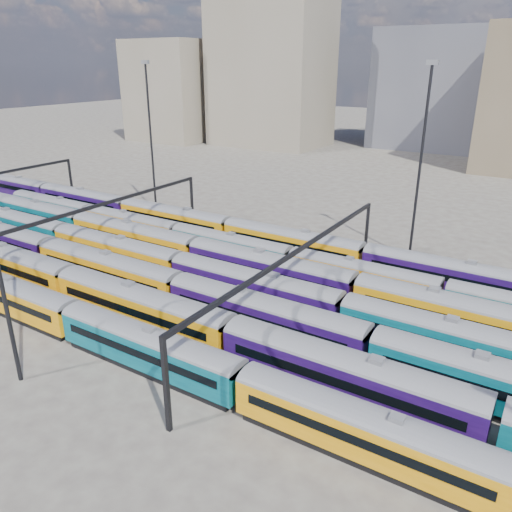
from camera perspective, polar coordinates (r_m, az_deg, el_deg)
The scene contains 12 objects.
ground at distance 57.92m, azimuth -4.20°, elevation -4.72°, with size 500.00×500.00×0.00m, color #443E3A.
rake_0 at distance 51.49m, azimuth -20.21°, elevation -6.46°, with size 117.29×2.86×4.81m.
rake_1 at distance 51.32m, azimuth -12.98°, elevation -5.36°, with size 108.44×3.18×5.36m.
rake_2 at distance 61.37m, azimuth -16.57°, elevation -1.21°, with size 150.33×3.14×5.29m.
rake_3 at distance 67.24m, azimuth -15.69°, elevation 0.81°, with size 104.68×3.07×5.17m.
rake_4 at distance 64.60m, azimuth -6.93°, elevation 0.73°, with size 130.53×3.18×5.37m.
rake_5 at distance 62.81m, azimuth 4.00°, elevation -0.19°, with size 111.18×2.71×4.55m.
rake_6 at distance 68.02m, azimuth 4.04°, elevation 1.78°, with size 145.11×3.03×5.10m.
gantry_1 at distance 68.57m, azimuth -18.04°, elevation 4.54°, with size 0.35×40.35×8.03m.
gantry_2 at distance 50.33m, azimuth 4.83°, elevation -0.44°, with size 0.35×40.35×8.03m.
mast_1 at distance 89.04m, azimuth -11.97°, elevation 13.54°, with size 1.40×0.50×25.60m.
mast_3 at distance 68.61m, azimuth 18.36°, elevation 10.70°, with size 1.40×0.50×25.60m.
Camera 1 is at (31.16, -41.69, 25.41)m, focal length 35.00 mm.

